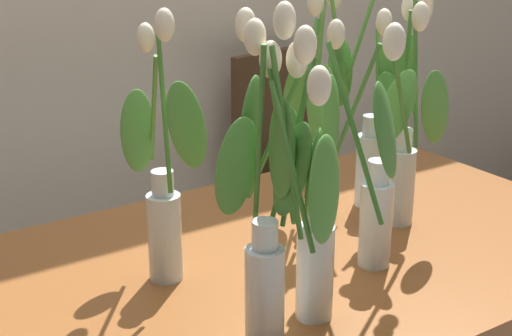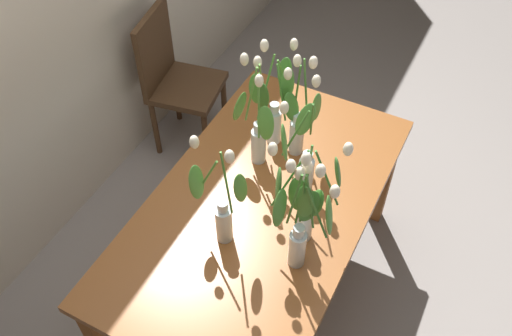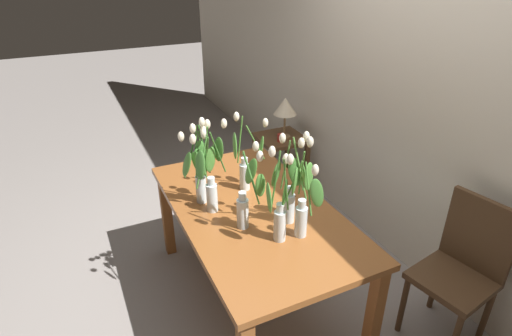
% 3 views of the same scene
% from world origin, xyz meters
% --- Properties ---
extents(dining_table, '(1.60, 0.90, 0.74)m').
position_xyz_m(dining_table, '(0.00, 0.00, 0.65)').
color(dining_table, brown).
rests_on(dining_table, ground).
extents(tulip_vase_0, '(0.26, 0.16, 0.53)m').
position_xyz_m(tulip_vase_0, '(0.16, -0.12, 0.92)').
color(tulip_vase_0, silver).
rests_on(tulip_vase_0, dining_table).
extents(tulip_vase_1, '(0.29, 0.20, 0.55)m').
position_xyz_m(tulip_vase_1, '(0.36, 0.11, 0.95)').
color(tulip_vase_1, silver).
rests_on(tulip_vase_1, dining_table).
extents(tulip_vase_2, '(0.17, 0.23, 0.55)m').
position_xyz_m(tulip_vase_2, '(-0.18, -0.26, 0.96)').
color(tulip_vase_2, silver).
rests_on(tulip_vase_2, dining_table).
extents(tulip_vase_3, '(0.23, 0.23, 0.58)m').
position_xyz_m(tulip_vase_3, '(0.23, 0.14, 0.95)').
color(tulip_vase_3, silver).
rests_on(tulip_vase_3, dining_table).
extents(tulip_vase_4, '(0.25, 0.26, 0.58)m').
position_xyz_m(tulip_vase_4, '(-0.10, -0.24, 0.98)').
color(tulip_vase_4, silver).
rests_on(tulip_vase_4, dining_table).
extents(tulip_vase_5, '(0.11, 0.24, 0.55)m').
position_xyz_m(tulip_vase_5, '(-0.23, 0.06, 0.92)').
color(tulip_vase_5, silver).
rests_on(tulip_vase_5, dining_table).
extents(tulip_vase_6, '(0.10, 0.20, 0.57)m').
position_xyz_m(tulip_vase_6, '(0.35, -0.01, 0.93)').
color(tulip_vase_6, silver).
rests_on(tulip_vase_6, dining_table).
extents(dining_chair, '(0.46, 0.46, 0.93)m').
position_xyz_m(dining_chair, '(0.78, 0.98, 0.52)').
color(dining_chair, '#4C331E').
rests_on(dining_chair, ground).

